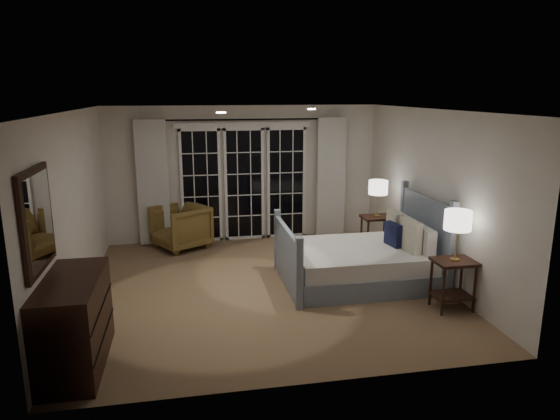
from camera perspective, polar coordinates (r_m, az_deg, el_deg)
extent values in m
plane|color=olive|center=(7.28, -1.67, -8.75)|extent=(5.00, 5.00, 0.00)
plane|color=silver|center=(6.75, -1.81, 11.33)|extent=(5.00, 5.00, 0.00)
cube|color=silver|center=(6.98, -22.46, 0.01)|extent=(0.02, 5.00, 2.50)
cube|color=silver|center=(7.69, 17.00, 1.61)|extent=(0.02, 5.00, 2.50)
cube|color=silver|center=(9.34, -4.15, 4.17)|extent=(5.00, 0.02, 2.50)
cube|color=silver|center=(4.54, 3.24, -5.83)|extent=(5.00, 0.02, 2.50)
cube|color=black|center=(9.29, -9.02, 2.74)|extent=(0.66, 0.02, 2.02)
cube|color=black|center=(9.34, -4.11, 2.93)|extent=(0.66, 0.02, 2.02)
cube|color=black|center=(9.47, 0.71, 3.10)|extent=(0.66, 0.02, 2.02)
cube|color=white|center=(9.19, -4.21, 9.67)|extent=(2.50, 0.04, 0.10)
cylinder|color=black|center=(9.13, -4.18, 10.27)|extent=(3.50, 0.03, 0.03)
cube|color=silver|center=(9.20, -14.33, 3.01)|extent=(0.55, 0.10, 2.25)
cube|color=silver|center=(9.57, 5.83, 3.75)|extent=(0.55, 0.10, 2.25)
cylinder|color=white|center=(7.49, 3.63, 11.44)|extent=(0.12, 0.12, 0.01)
cylinder|color=white|center=(6.28, -6.75, 11.00)|extent=(0.12, 0.12, 0.01)
cube|color=gray|center=(7.49, 8.72, -7.06)|extent=(1.97, 1.54, 0.29)
cube|color=beige|center=(7.41, 8.79, -5.14)|extent=(1.91, 1.48, 0.24)
cube|color=gray|center=(7.74, 16.16, -3.03)|extent=(0.06, 1.54, 1.25)
cube|color=gray|center=(7.13, 0.82, -5.52)|extent=(0.06, 1.54, 0.86)
cube|color=beige|center=(7.36, 15.92, -3.18)|extent=(0.14, 0.60, 0.36)
cube|color=beige|center=(7.91, 13.88, -1.90)|extent=(0.14, 0.60, 0.36)
cube|color=beige|center=(7.31, 14.68, -2.84)|extent=(0.16, 0.46, 0.45)
cube|color=beige|center=(7.80, 12.95, -1.73)|extent=(0.16, 0.46, 0.45)
cube|color=#121633|center=(7.52, 12.79, -2.73)|extent=(0.15, 0.35, 0.34)
cube|color=black|center=(6.72, 19.31, -5.60)|extent=(0.51, 0.41, 0.04)
cube|color=black|center=(6.88, 19.01, -9.21)|extent=(0.47, 0.37, 0.03)
cylinder|color=black|center=(6.60, 18.16, -8.88)|extent=(0.04, 0.04, 0.63)
cylinder|color=black|center=(6.81, 21.36, -8.45)|extent=(0.04, 0.04, 0.63)
cylinder|color=black|center=(6.87, 16.86, -7.91)|extent=(0.04, 0.04, 0.63)
cylinder|color=black|center=(7.07, 19.97, -7.53)|extent=(0.04, 0.04, 0.63)
cube|color=black|center=(8.73, 11.01, -0.83)|extent=(0.50, 0.40, 0.04)
cube|color=black|center=(8.85, 10.88, -3.67)|extent=(0.46, 0.36, 0.03)
cylinder|color=black|center=(8.60, 10.00, -3.23)|extent=(0.04, 0.04, 0.62)
cylinder|color=black|center=(8.75, 12.58, -3.06)|extent=(0.04, 0.04, 0.62)
cylinder|color=black|center=(8.89, 9.27, -2.66)|extent=(0.04, 0.04, 0.62)
cylinder|color=black|center=(9.04, 11.79, -2.50)|extent=(0.04, 0.04, 0.62)
cylinder|color=tan|center=(6.72, 19.33, -5.36)|extent=(0.12, 0.12, 0.02)
cylinder|color=tan|center=(6.66, 19.46, -3.72)|extent=(0.02, 0.02, 0.38)
cylinder|color=white|center=(6.57, 19.67, -1.11)|extent=(0.34, 0.34, 0.25)
cylinder|color=tan|center=(8.73, 11.02, -0.64)|extent=(0.12, 0.12, 0.02)
cylinder|color=tan|center=(8.68, 11.07, 0.60)|extent=(0.02, 0.02, 0.37)
cylinder|color=white|center=(8.62, 11.16, 2.55)|extent=(0.32, 0.32, 0.24)
imported|color=brown|center=(9.07, -11.27, -1.90)|extent=(1.16, 1.15, 0.78)
cube|color=black|center=(5.57, -22.45, -11.81)|extent=(0.55, 1.32, 0.93)
cube|color=black|center=(5.58, -19.41, -13.28)|extent=(0.01, 1.30, 0.01)
cube|color=black|center=(5.46, -19.66, -10.38)|extent=(0.01, 1.30, 0.01)
cube|color=black|center=(5.28, -26.03, -1.06)|extent=(0.04, 0.85, 1.00)
cube|color=white|center=(5.27, -25.77, -1.05)|extent=(0.01, 0.73, 0.88)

